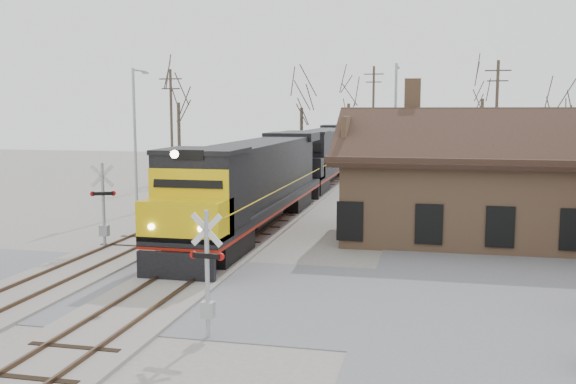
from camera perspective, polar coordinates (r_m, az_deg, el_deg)
name	(u,v)px	position (r m, az deg, el deg)	size (l,w,h in m)	color
ground	(166,290)	(23.29, -10.78, -8.51)	(140.00, 140.00, 0.00)	#9A958B
road	(166,289)	(23.29, -10.78, -8.48)	(60.00, 9.00, 0.03)	slate
track_main	(270,218)	(37.19, -1.60, -2.35)	(3.40, 90.00, 0.24)	#9A958B
track_siding	(197,215)	(38.52, -8.10, -2.08)	(3.40, 90.00, 0.24)	#9A958B
depot	(492,190)	(32.91, 17.71, 0.17)	(15.20, 9.31, 7.90)	#9D7351
locomotive_lead	(251,184)	(33.10, -3.27, 0.76)	(3.24, 21.68, 4.82)	black
locomotive_trailing	(322,155)	(54.46, 3.06, 3.33)	(3.24, 21.68, 4.56)	black
crossbuck_near	(207,278)	(17.90, -7.18, -7.57)	(1.03, 0.27, 3.60)	#A5A8AD
crossbuck_far	(104,209)	(29.99, -16.07, -1.48)	(1.07, 0.51, 3.96)	#A5A8AD
streetlight_a	(136,133)	(40.13, -13.37, 5.15)	(0.25, 2.04, 8.79)	#A5A8AD
streetlight_b	(395,126)	(43.84, 9.51, 5.80)	(0.25, 2.04, 9.37)	#A5A8AD
streetlight_c	(405,125)	(55.84, 10.33, 5.88)	(0.25, 2.04, 8.98)	#A5A8AD
utility_pole_a	(172,125)	(54.75, -10.32, 5.88)	(2.00, 0.24, 9.65)	#382D23
utility_pole_b	(373,117)	(66.64, 7.58, 6.63)	(2.00, 0.24, 10.72)	#382D23
utility_pole_c	(496,123)	(53.50, 18.00, 5.89)	(2.00, 0.24, 10.16)	#382D23
tree_a	(178,90)	(58.32, -9.75, 8.97)	(4.64, 4.64, 11.37)	#382D23
tree_b	(302,96)	(61.09, 1.21, 8.50)	(4.35, 4.35, 10.65)	#382D23
tree_c	(349,93)	(69.51, 5.42, 8.78)	(4.66, 4.66, 11.42)	#382D23
tree_d	(483,86)	(65.73, 16.94, 9.01)	(4.93, 4.93, 12.09)	#382D23
tree_e	(559,107)	(62.08, 22.92, 6.95)	(3.75, 3.75, 9.18)	#382D23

